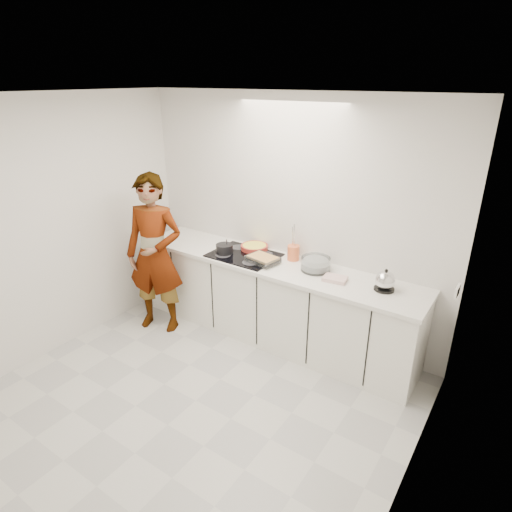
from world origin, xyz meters
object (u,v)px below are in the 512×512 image
Objects in this scene: tart_dish at (254,247)px; baking_dish at (263,259)px; hob at (244,255)px; saucepan at (224,249)px; kettle at (385,281)px; cook at (155,255)px; mixing_bowl at (316,264)px; utensil_crock at (293,253)px.

baking_dish is (0.28, -0.25, 0.01)m from tart_dish.
baking_dish is (0.28, -0.05, 0.04)m from hob.
kettle is (1.74, 0.15, 0.02)m from saucepan.
tart_dish is 0.22× the size of cook.
tart_dish is 0.82m from mixing_bowl.
baking_dish is 0.56m from mixing_bowl.
cook reaches higher than tart_dish.
cook reaches higher than hob.
saucepan is at bearing -175.07° from kettle.
cook is at bearing -151.78° from utensil_crock.
kettle reaches higher than tart_dish.
kettle is (0.72, -0.04, 0.03)m from mixing_bowl.
utensil_crock is 0.09× the size of cook.
utensil_crock is (0.70, 0.30, 0.01)m from saucepan.
hob is at bearing -157.60° from utensil_crock.
hob is 0.82m from mixing_bowl.
hob is at bearing 169.02° from baking_dish.
kettle is at bearing -8.02° from utensil_crock.
kettle reaches higher than mixing_bowl.
saucepan is 0.78m from cook.
saucepan is 0.76m from utensil_crock.
tart_dish is 1.12× the size of baking_dish.
mixing_bowl is at bearing 6.62° from hob.
cook is (-1.34, -0.72, -0.09)m from utensil_crock.
mixing_bowl is at bearing -19.20° from utensil_crock.
kettle is (1.54, 0.06, 0.08)m from hob.
utensil_crock is (0.50, 0.21, 0.07)m from hob.
saucepan is at bearing -169.68° from mixing_bowl.
cook reaches higher than mixing_bowl.
hob is at bearing -91.12° from tart_dish.
hob is at bearing 24.36° from saucepan.
saucepan is (-0.20, -0.09, 0.06)m from hob.
utensil_crock is (0.50, 0.01, 0.04)m from tart_dish.
mixing_bowl is at bearing 0.24° from cook.
hob is 1.54m from kettle.
tart_dish reaches higher than hob.
saucepan is 1.46× the size of utensil_crock.
cook reaches higher than utensil_crock.
kettle is at bearing -6.35° from cook.
utensil_crock is (-0.32, 0.11, 0.02)m from mixing_bowl.
hob is 4.46× the size of utensil_crock.
saucepan reaches higher than mixing_bowl.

